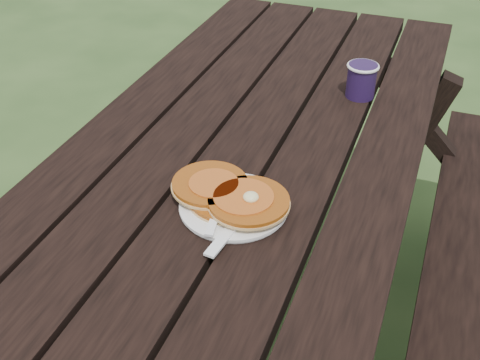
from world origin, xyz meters
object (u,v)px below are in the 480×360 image
(plate, at_px, (234,207))
(pancake_stack, at_px, (230,195))
(picnic_table, at_px, (244,269))
(coffee_cup, at_px, (362,78))

(plate, xyz_separation_m, pancake_stack, (-0.01, 0.01, 0.02))
(picnic_table, bearing_deg, pancake_stack, -76.47)
(picnic_table, bearing_deg, coffee_cup, 58.06)
(pancake_stack, distance_m, coffee_cup, 0.55)
(picnic_table, xyz_separation_m, coffee_cup, (0.19, 0.31, 0.43))
(picnic_table, relative_size, coffee_cup, 20.95)
(coffee_cup, bearing_deg, pancake_stack, -104.97)
(plate, height_order, coffee_cup, coffee_cup)
(plate, bearing_deg, coffee_cup, 76.30)
(plate, distance_m, coffee_cup, 0.56)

